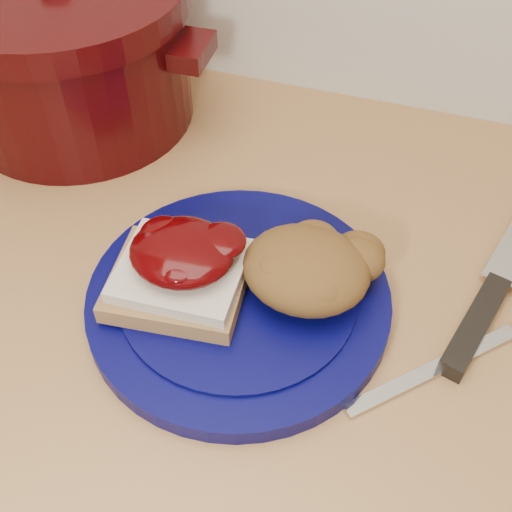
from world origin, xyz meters
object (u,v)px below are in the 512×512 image
(pepper_grinder, at_px, (81,42))
(dutch_oven, at_px, (69,52))
(plate, at_px, (239,299))
(butter_knife, at_px, (433,369))
(chef_knife, at_px, (492,294))

(pepper_grinder, bearing_deg, dutch_oven, -69.63)
(plate, bearing_deg, dutch_oven, 141.50)
(plate, xyz_separation_m, butter_knife, (0.18, -0.02, -0.01))
(chef_knife, bearing_deg, butter_knife, 172.93)
(butter_knife, distance_m, dutch_oven, 0.52)
(chef_knife, relative_size, pepper_grinder, 2.62)
(plate, relative_size, dutch_oven, 0.81)
(dutch_oven, bearing_deg, chef_knife, -16.18)
(butter_knife, height_order, pepper_grinder, pepper_grinder)
(dutch_oven, bearing_deg, pepper_grinder, 110.37)
(plate, relative_size, pepper_grinder, 2.33)
(chef_knife, height_order, dutch_oven, dutch_oven)
(dutch_oven, bearing_deg, plate, -38.50)
(chef_knife, distance_m, dutch_oven, 0.53)
(butter_knife, relative_size, pepper_grinder, 1.47)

